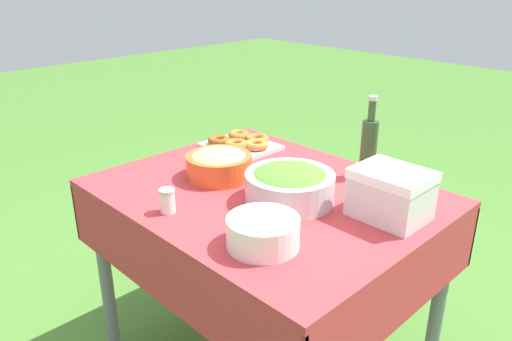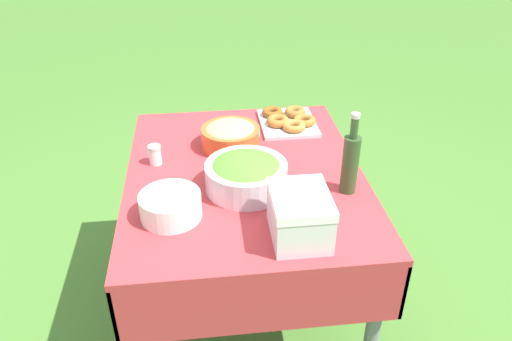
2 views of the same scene
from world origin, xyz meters
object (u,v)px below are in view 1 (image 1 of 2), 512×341
(salad_bowl, at_px, (290,184))
(pasta_bowl, at_px, (219,163))
(plate_stack, at_px, (263,232))
(olive_oil_bottle, at_px, (369,146))
(cooler_box, at_px, (391,194))
(donut_platter, at_px, (241,143))

(salad_bowl, distance_m, pasta_bowl, 0.32)
(pasta_bowl, relative_size, plate_stack, 1.19)
(plate_stack, height_order, olive_oil_bottle, olive_oil_bottle)
(cooler_box, bearing_deg, olive_oil_bottle, -43.77)
(donut_platter, distance_m, plate_stack, 0.80)
(pasta_bowl, height_order, olive_oil_bottle, olive_oil_bottle)
(donut_platter, bearing_deg, plate_stack, 141.45)
(donut_platter, relative_size, olive_oil_bottle, 0.97)
(olive_oil_bottle, height_order, cooler_box, olive_oil_bottle)
(olive_oil_bottle, xyz_separation_m, cooler_box, (-0.23, 0.22, -0.04))
(salad_bowl, height_order, pasta_bowl, salad_bowl)
(pasta_bowl, distance_m, plate_stack, 0.51)
(pasta_bowl, height_order, donut_platter, pasta_bowl)
(donut_platter, bearing_deg, pasta_bowl, 122.52)
(pasta_bowl, relative_size, cooler_box, 1.09)
(olive_oil_bottle, bearing_deg, pasta_bowl, 45.98)
(pasta_bowl, distance_m, olive_oil_bottle, 0.54)
(pasta_bowl, bearing_deg, olive_oil_bottle, -134.02)
(plate_stack, distance_m, cooler_box, 0.42)
(plate_stack, relative_size, cooler_box, 0.92)
(salad_bowl, relative_size, olive_oil_bottle, 0.97)
(cooler_box, bearing_deg, donut_platter, -7.50)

